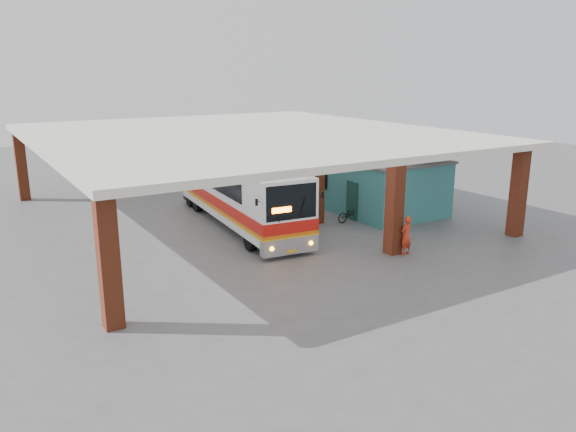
{
  "coord_description": "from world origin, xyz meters",
  "views": [
    {
      "loc": [
        -13.29,
        -20.79,
        7.91
      ],
      "look_at": [
        -0.6,
        0.0,
        1.53
      ],
      "focal_mm": 35.0,
      "sensor_mm": 36.0,
      "label": 1
    }
  ],
  "objects_px": {
    "coach_bus": "(238,191)",
    "red_chair": "(303,196)",
    "motorcycle": "(351,213)",
    "pedestrian": "(406,236)"
  },
  "relations": [
    {
      "from": "pedestrian",
      "to": "red_chair",
      "type": "bearing_deg",
      "value": -110.52
    },
    {
      "from": "coach_bus",
      "to": "red_chair",
      "type": "xyz_separation_m",
      "value": [
        5.62,
        2.44,
        -1.43
      ]
    },
    {
      "from": "coach_bus",
      "to": "pedestrian",
      "type": "height_order",
      "value": "coach_bus"
    },
    {
      "from": "motorcycle",
      "to": "red_chair",
      "type": "relative_size",
      "value": 2.07
    },
    {
      "from": "pedestrian",
      "to": "red_chair",
      "type": "distance_m",
      "value": 10.82
    },
    {
      "from": "motorcycle",
      "to": "pedestrian",
      "type": "distance_m",
      "value": 5.83
    },
    {
      "from": "coach_bus",
      "to": "red_chair",
      "type": "distance_m",
      "value": 6.29
    },
    {
      "from": "motorcycle",
      "to": "pedestrian",
      "type": "height_order",
      "value": "pedestrian"
    },
    {
      "from": "coach_bus",
      "to": "pedestrian",
      "type": "distance_m",
      "value": 9.24
    },
    {
      "from": "red_chair",
      "to": "coach_bus",
      "type": "bearing_deg",
      "value": -170.46
    }
  ]
}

